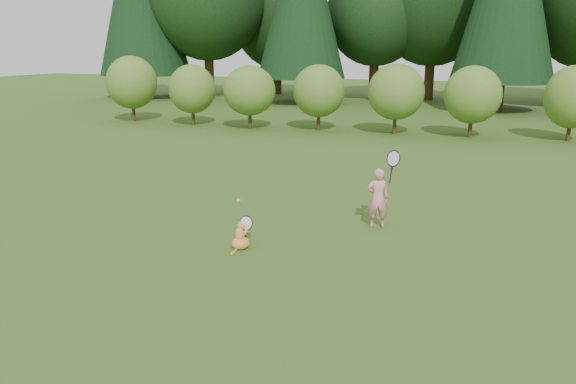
% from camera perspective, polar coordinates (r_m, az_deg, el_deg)
% --- Properties ---
extents(ground, '(100.00, 100.00, 0.00)m').
position_cam_1_polar(ground, '(9.83, -2.73, -4.95)').
color(ground, '#2F5919').
rests_on(ground, ground).
extents(shrub_row, '(28.00, 3.00, 2.80)m').
position_cam_1_polar(shrub_row, '(21.90, 10.87, 9.36)').
color(shrub_row, '#497725').
rests_on(shrub_row, ground).
extents(child, '(0.67, 0.45, 1.68)m').
position_cam_1_polar(child, '(10.51, 9.15, -0.47)').
color(child, pink).
rests_on(child, ground).
extents(cat, '(0.42, 0.71, 0.62)m').
position_cam_1_polar(cat, '(9.41, -4.83, -4.34)').
color(cat, orange).
rests_on(cat, ground).
extents(tennis_ball, '(0.07, 0.07, 0.07)m').
position_cam_1_polar(tennis_ball, '(10.29, -5.06, -0.88)').
color(tennis_ball, '#D1E11A').
rests_on(tennis_ball, ground).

